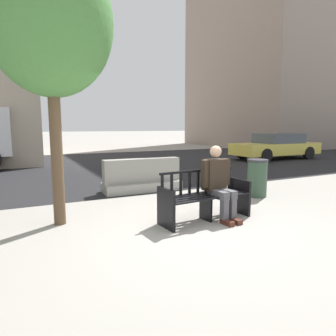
{
  "coord_description": "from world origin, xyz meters",
  "views": [
    {
      "loc": [
        -2.48,
        -3.96,
        1.65
      ],
      "look_at": [
        0.41,
        1.85,
        0.75
      ],
      "focal_mm": 32.0,
      "sensor_mm": 36.0,
      "label": 1
    }
  ],
  "objects_px": {
    "street_tree": "(50,23)",
    "trash_bin": "(257,178)",
    "street_bench": "(205,198)",
    "car_taxi_near": "(276,146)",
    "jersey_barrier_centre": "(142,178)",
    "seated_person": "(218,181)"
  },
  "relations": [
    {
      "from": "street_tree",
      "to": "trash_bin",
      "type": "height_order",
      "value": "street_tree"
    },
    {
      "from": "street_bench",
      "to": "car_taxi_near",
      "type": "distance_m",
      "value": 11.18
    },
    {
      "from": "street_tree",
      "to": "car_taxi_near",
      "type": "relative_size",
      "value": 0.95
    },
    {
      "from": "trash_bin",
      "to": "street_bench",
      "type": "bearing_deg",
      "value": -155.24
    },
    {
      "from": "car_taxi_near",
      "to": "trash_bin",
      "type": "xyz_separation_m",
      "value": [
        -6.73,
        -5.86,
        -0.21
      ]
    },
    {
      "from": "jersey_barrier_centre",
      "to": "car_taxi_near",
      "type": "bearing_deg",
      "value": 24.52
    },
    {
      "from": "seated_person",
      "to": "car_taxi_near",
      "type": "bearing_deg",
      "value": 38.64
    },
    {
      "from": "street_bench",
      "to": "trash_bin",
      "type": "relative_size",
      "value": 1.94
    },
    {
      "from": "seated_person",
      "to": "car_taxi_near",
      "type": "height_order",
      "value": "seated_person"
    },
    {
      "from": "seated_person",
      "to": "jersey_barrier_centre",
      "type": "xyz_separation_m",
      "value": [
        -0.35,
        2.79,
        -0.35
      ]
    },
    {
      "from": "seated_person",
      "to": "jersey_barrier_centre",
      "type": "bearing_deg",
      "value": 97.12
    },
    {
      "from": "street_tree",
      "to": "car_taxi_near",
      "type": "xyz_separation_m",
      "value": [
        11.19,
        5.92,
        -2.6
      ]
    },
    {
      "from": "seated_person",
      "to": "trash_bin",
      "type": "relative_size",
      "value": 1.48
    },
    {
      "from": "seated_person",
      "to": "street_tree",
      "type": "height_order",
      "value": "street_tree"
    },
    {
      "from": "seated_person",
      "to": "trash_bin",
      "type": "height_order",
      "value": "seated_person"
    },
    {
      "from": "seated_person",
      "to": "trash_bin",
      "type": "xyz_separation_m",
      "value": [
        1.87,
        1.01,
        -0.24
      ]
    },
    {
      "from": "street_bench",
      "to": "car_taxi_near",
      "type": "bearing_deg",
      "value": 37.71
    },
    {
      "from": "street_bench",
      "to": "street_tree",
      "type": "distance_m",
      "value": 3.81
    },
    {
      "from": "street_bench",
      "to": "car_taxi_near",
      "type": "height_order",
      "value": "car_taxi_near"
    },
    {
      "from": "car_taxi_near",
      "to": "trash_bin",
      "type": "height_order",
      "value": "car_taxi_near"
    },
    {
      "from": "seated_person",
      "to": "street_bench",
      "type": "bearing_deg",
      "value": 171.01
    },
    {
      "from": "jersey_barrier_centre",
      "to": "trash_bin",
      "type": "relative_size",
      "value": 2.27
    }
  ]
}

